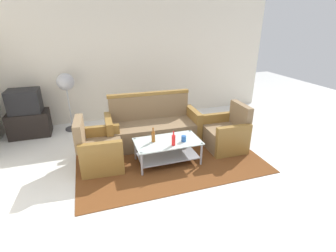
# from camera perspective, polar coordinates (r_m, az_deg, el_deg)

# --- Properties ---
(ground_plane) EXTENTS (14.00, 14.00, 0.00)m
(ground_plane) POSITION_cam_1_polar(r_m,az_deg,el_deg) (4.01, 5.20, -11.76)
(ground_plane) COLOR white
(wall_back) EXTENTS (6.52, 0.12, 2.80)m
(wall_back) POSITION_cam_1_polar(r_m,az_deg,el_deg) (6.27, -5.73, 14.84)
(wall_back) COLOR silver
(wall_back) RESTS_ON ground
(rug) EXTENTS (3.15, 2.12, 0.01)m
(rug) POSITION_cam_1_polar(r_m,az_deg,el_deg) (4.55, -0.10, -6.99)
(rug) COLOR brown
(rug) RESTS_ON ground
(couch) EXTENTS (1.82, 0.80, 0.96)m
(couch) POSITION_cam_1_polar(r_m,az_deg,el_deg) (4.96, -3.53, -0.39)
(couch) COLOR #7F6647
(couch) RESTS_ON rug
(armchair_left) EXTENTS (0.75, 0.80, 0.85)m
(armchair_left) POSITION_cam_1_polar(r_m,az_deg,el_deg) (4.30, -15.37, -5.46)
(armchair_left) COLOR #7F6647
(armchair_left) RESTS_ON rug
(armchair_right) EXTENTS (0.72, 0.78, 0.85)m
(armchair_right) POSITION_cam_1_polar(r_m,az_deg,el_deg) (4.86, 13.06, -1.80)
(armchair_right) COLOR #7F6647
(armchair_right) RESTS_ON rug
(coffee_table) EXTENTS (1.10, 0.60, 0.40)m
(coffee_table) POSITION_cam_1_polar(r_m,az_deg,el_deg) (4.26, -0.10, -5.10)
(coffee_table) COLOR silver
(coffee_table) RESTS_ON rug
(bottle_brown) EXTENTS (0.06, 0.06, 0.26)m
(bottle_brown) POSITION_cam_1_polar(r_m,az_deg,el_deg) (4.14, -3.38, -2.40)
(bottle_brown) COLOR brown
(bottle_brown) RESTS_ON coffee_table
(bottle_red) EXTENTS (0.06, 0.06, 0.25)m
(bottle_red) POSITION_cam_1_polar(r_m,az_deg,el_deg) (4.02, 1.27, -3.20)
(bottle_red) COLOR red
(bottle_red) RESTS_ON coffee_table
(cup) EXTENTS (0.08, 0.08, 0.10)m
(cup) POSITION_cam_1_polar(r_m,az_deg,el_deg) (4.17, 3.60, -2.89)
(cup) COLOR #2659A5
(cup) RESTS_ON coffee_table
(tv_stand) EXTENTS (0.80, 0.50, 0.52)m
(tv_stand) POSITION_cam_1_polar(r_m,az_deg,el_deg) (6.04, -29.05, 0.45)
(tv_stand) COLOR black
(tv_stand) RESTS_ON ground
(television) EXTENTS (0.61, 0.46, 0.48)m
(television) POSITION_cam_1_polar(r_m,az_deg,el_deg) (5.89, -29.97, 4.95)
(television) COLOR black
(television) RESTS_ON tv_stand
(pedestal_fan) EXTENTS (0.36, 0.36, 1.27)m
(pedestal_fan) POSITION_cam_1_polar(r_m,az_deg,el_deg) (5.76, -22.27, 8.60)
(pedestal_fan) COLOR #2D2D33
(pedestal_fan) RESTS_ON ground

